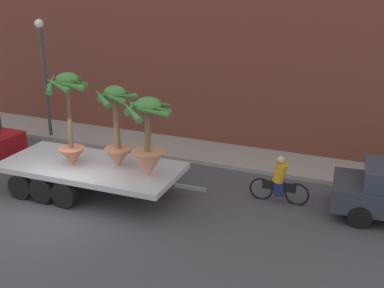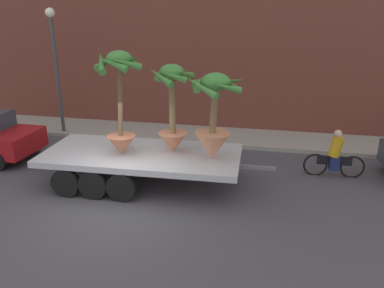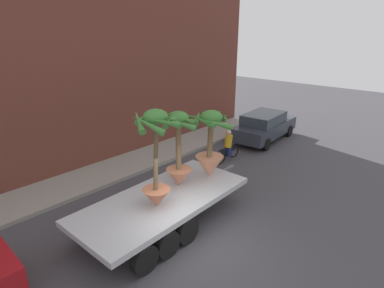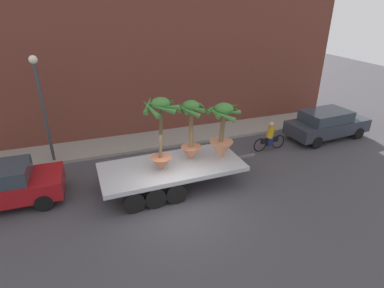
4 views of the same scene
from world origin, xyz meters
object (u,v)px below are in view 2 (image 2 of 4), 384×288
Objects in this scene: potted_palm_front at (120,102)px; street_lamp at (55,55)px; potted_palm_rear at (172,111)px; cyclist at (335,156)px; potted_palm_middle at (214,121)px; flatbed_trailer at (134,158)px.

potted_palm_front is 5.93m from street_lamp.
potted_palm_rear is 5.20m from cyclist.
potted_palm_front reaches higher than potted_palm_middle.
flatbed_trailer is 1.40× the size of street_lamp.
potted_palm_middle is at bearing -13.59° from potted_palm_rear.
cyclist is 10.88m from street_lamp.
cyclist reaches higher than flatbed_trailer.
potted_palm_rear is 1.06× the size of potted_palm_middle.
street_lamp is at bearing 147.34° from potted_palm_rear.
potted_palm_rear is at bearing 18.72° from potted_palm_front.
potted_palm_rear reaches higher than flatbed_trailer.
potted_palm_front reaches higher than potted_palm_rear.
potted_palm_middle is 4.18m from cyclist.
flatbed_trailer is 2.71m from potted_palm_middle.
potted_palm_middle is 0.50× the size of street_lamp.
potted_palm_rear is 1.27m from potted_palm_middle.
street_lamp reaches higher than potted_palm_front.
potted_palm_middle is 0.82× the size of potted_palm_front.
cyclist is (3.51, 1.77, -1.42)m from potted_palm_middle.
potted_palm_front is (-0.22, -0.26, 1.76)m from flatbed_trailer.
potted_palm_front reaches higher than cyclist.
cyclist is (5.88, 1.67, -0.10)m from flatbed_trailer.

